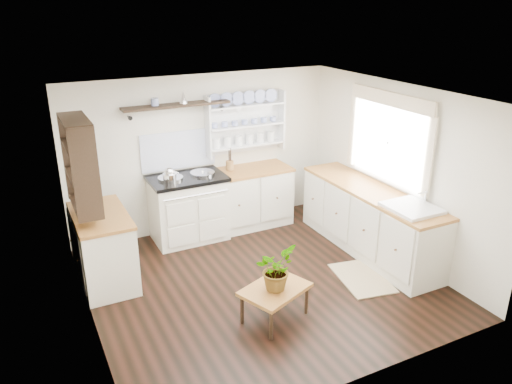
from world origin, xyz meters
The scene contains 19 objects.
floor centered at (0.00, 0.00, 0.00)m, with size 4.00×3.80×0.01m, color black.
wall_back centered at (0.00, 1.90, 1.15)m, with size 4.00×0.02×2.30m, color silver.
wall_right centered at (2.00, 0.00, 1.15)m, with size 0.02×3.80×2.30m, color silver.
wall_left centered at (-2.00, 0.00, 1.15)m, with size 0.02×3.80×2.30m, color silver.
ceiling centered at (0.00, 0.00, 2.30)m, with size 4.00×3.80×0.01m, color white.
window centered at (1.95, 0.15, 1.56)m, with size 0.08×1.55×1.22m.
aga_cooker centered at (-0.38, 1.57, 0.48)m, with size 1.06×0.74×0.98m.
back_cabinets centered at (0.60, 1.60, 0.46)m, with size 1.27×0.63×0.90m.
right_cabinets centered at (1.70, 0.10, 0.46)m, with size 0.62×2.43×0.90m.
belfast_sink centered at (1.70, -0.65, 0.80)m, with size 0.55×0.60×0.45m.
left_cabinets centered at (-1.70, 0.90, 0.46)m, with size 0.62×1.13×0.90m.
plate_rack centered at (0.65, 1.86, 1.56)m, with size 1.20×0.22×0.90m.
high_shelf centered at (-0.40, 1.78, 1.91)m, with size 1.50×0.29×0.16m.
left_shelving centered at (-1.84, 0.90, 1.55)m, with size 0.28×0.80×1.05m, color black.
kettle centered at (-0.66, 1.45, 1.04)m, with size 0.18×0.18×0.22m, color silver, non-canonical shape.
utensil_crock centered at (0.33, 1.68, 0.98)m, with size 0.11×0.11×0.13m, color brown.
center_table centered at (-0.22, -0.73, 0.34)m, with size 0.85×0.73×0.38m.
potted_plant centered at (-0.22, -0.73, 0.62)m, with size 0.43×0.37×0.47m, color #3F7233.
floor_rug centered at (1.16, -0.49, 0.01)m, with size 0.55×0.85×0.02m, color #87714E.
Camera 1 is at (-2.46, -4.75, 3.27)m, focal length 35.00 mm.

